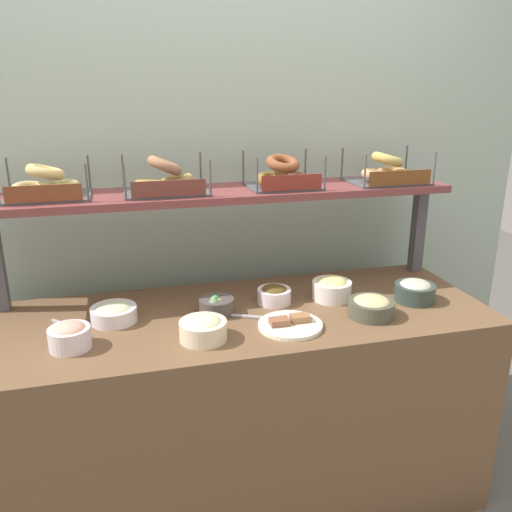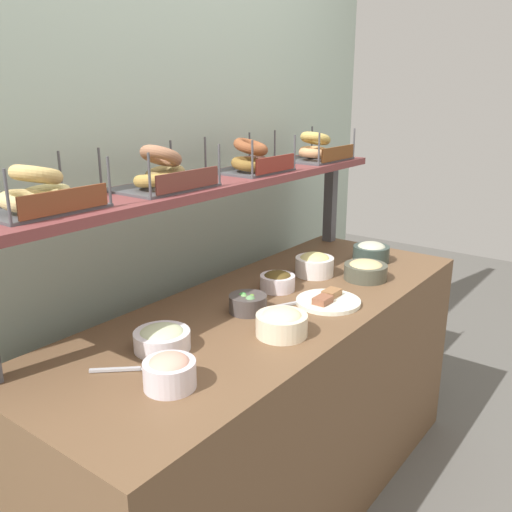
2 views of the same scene
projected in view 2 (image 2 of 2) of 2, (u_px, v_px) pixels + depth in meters
The scene contains 20 objects.
ground_plane at pixel (268, 499), 2.24m from camera, with size 8.00×8.00×0.00m, color #595651.
back_wall at pixel (159, 192), 2.21m from camera, with size 3.11×0.06×2.40m, color #A8BDAD.
deli_counter at pixel (269, 408), 2.12m from camera, with size 1.91×0.70×0.85m, color brown.
shelf_riser_right at pixel (330, 202), 2.77m from camera, with size 0.05×0.05×0.40m, color #4C4C51.
upper_shelf at pixel (211, 183), 2.03m from camera, with size 1.87×0.32×0.03m, color brown.
bowl_potato_salad at pixel (282, 322), 1.74m from camera, with size 0.16×0.16×0.09m.
bowl_tuna_salad at pixel (371, 252), 2.48m from camera, with size 0.16×0.16×0.09m.
bowl_veggie_mix at pixel (248, 303), 1.92m from camera, with size 0.13×0.13×0.07m.
bowl_lox_spread at pixel (170, 371), 1.43m from camera, with size 0.14×0.14×0.09m.
bowl_hummus at pixel (366, 270), 2.25m from camera, with size 0.18×0.18×0.08m.
bowl_egg_salad at pixel (315, 264), 2.30m from camera, with size 0.16×0.16×0.10m.
bowl_scallion_spread at pixel (162, 338), 1.65m from camera, with size 0.17×0.17×0.07m.
bowl_chocolate_spread at pixel (277, 281), 2.13m from camera, with size 0.14×0.14×0.07m.
serving_plate_white at pixel (328, 301), 2.00m from camera, with size 0.23×0.23×0.04m.
serving_spoon_near_plate at pixel (293, 303), 1.99m from camera, with size 0.17×0.09×0.01m.
serving_spoon_by_edge at pixel (133, 368), 1.53m from camera, with size 0.13×0.14×0.01m.
bagel_basket_plain at pixel (38, 194), 1.49m from camera, with size 0.31×0.25×0.14m.
bagel_basket_everything at pixel (162, 174), 1.82m from camera, with size 0.33×0.25×0.15m.
bagel_basket_cinnamon_raisin at pixel (251, 160), 2.18m from camera, with size 0.29×0.24×0.14m.
bagel_basket_sesame at pixel (315, 150), 2.53m from camera, with size 0.33×0.24×0.14m.
Camera 2 is at (-1.51, -1.08, 1.60)m, focal length 38.71 mm.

